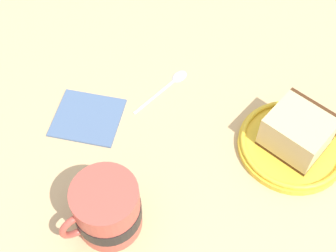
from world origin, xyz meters
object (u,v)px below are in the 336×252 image
Objects in this scene: small_plate at (292,144)px; teaspoon at (171,82)px; tea_mug at (107,209)px; cake_slice at (298,132)px; folded_napkin at (88,117)px.

teaspoon is at bearing -16.39° from small_plate.
tea_mug reaches higher than small_plate.
teaspoon is (21.30, -5.98, -3.69)cm from cake_slice.
tea_mug reaches higher than cake_slice.
small_plate is 1.39× the size of teaspoon.
folded_napkin is at bearing 47.12° from teaspoon.
small_plate is 31.84cm from folded_napkin.
cake_slice is 1.06× the size of folded_napkin.
teaspoon is 1.13× the size of folded_napkin.
cake_slice reaches higher than small_plate.
small_plate is at bearing -136.89° from tea_mug.
folded_napkin is (10.27, 11.06, -0.05)cm from teaspoon.
small_plate is 1.57× the size of folded_napkin.
cake_slice is 32.20cm from folded_napkin.
cake_slice is (-0.11, -0.25, 3.19)cm from small_plate.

